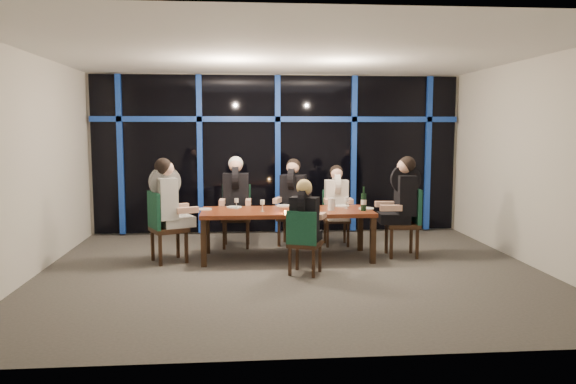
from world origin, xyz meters
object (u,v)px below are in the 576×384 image
object	(u,v)px
diner_end_right	(403,192)
wine_bottle	(364,202)
chair_far_mid	(294,212)
chair_far_left	(236,212)
diner_far_right	(337,193)
chair_far_right	(336,214)
water_pitcher	(331,204)
chair_end_left	(163,223)
diner_end_left	(168,195)
diner_far_mid	(293,189)
chair_end_right	(408,219)
chair_near_mid	(304,239)
diner_far_left	(236,188)
dining_table	(287,214)
diner_near_mid	(305,212)

from	to	relation	value
diner_end_right	wine_bottle	size ratio (longest dim) A/B	2.82
chair_far_mid	wine_bottle	xyz separation A→B (m)	(0.94, -1.23, 0.33)
chair_far_left	diner_far_right	world-z (taller)	diner_far_right
chair_far_right	water_pitcher	bearing A→B (deg)	-102.20
chair_end_left	diner_end_left	distance (m)	0.43
chair_far_mid	diner_far_mid	size ratio (longest dim) A/B	1.03
diner_far_mid	diner_end_left	size ratio (longest dim) A/B	0.95
chair_far_mid	chair_end_left	bearing A→B (deg)	-130.72
diner_end_left	chair_end_right	bearing A→B (deg)	-113.59
chair_far_right	chair_near_mid	world-z (taller)	chair_far_right
wine_bottle	water_pitcher	bearing A→B (deg)	168.44
wine_bottle	chair_near_mid	bearing A→B (deg)	-140.11
diner_far_left	wine_bottle	bearing A→B (deg)	-26.90
dining_table	diner_far_mid	bearing A→B (deg)	79.56
diner_far_mid	water_pitcher	size ratio (longest dim) A/B	5.23
chair_end_left	diner_end_left	world-z (taller)	diner_end_left
dining_table	water_pitcher	world-z (taller)	water_pitcher
chair_end_left	diner_far_right	size ratio (longest dim) A/B	1.17
dining_table	chair_end_left	distance (m)	1.87
diner_far_mid	diner_near_mid	bearing A→B (deg)	-70.54
chair_near_mid	diner_far_mid	xyz separation A→B (m)	(0.04, 2.00, 0.46)
chair_far_right	wine_bottle	distance (m)	1.23
chair_end_left	diner_far_right	distance (m)	2.98
chair_near_mid	diner_far_mid	bearing A→B (deg)	-67.84
chair_end_right	diner_end_right	xyz separation A→B (m)	(-0.09, 0.01, 0.42)
chair_far_left	diner_end_right	world-z (taller)	diner_end_right
chair_far_mid	diner_end_left	size ratio (longest dim) A/B	0.97
chair_far_left	chair_far_right	distance (m)	1.70
diner_end_left	wine_bottle	bearing A→B (deg)	-116.45
diner_far_mid	diner_end_right	xyz separation A→B (m)	(1.62, -0.99, 0.05)
chair_end_right	diner_far_left	distance (m)	2.86
diner_near_mid	water_pitcher	bearing A→B (deg)	-96.74
diner_end_left	diner_end_right	world-z (taller)	diner_end_right
diner_far_left	chair_near_mid	bearing A→B (deg)	-62.00
dining_table	diner_end_right	world-z (taller)	diner_end_right
chair_far_left	water_pitcher	bearing A→B (deg)	-34.11
chair_far_left	chair_far_right	bearing A→B (deg)	1.79
diner_end_right	chair_near_mid	bearing A→B (deg)	-54.89
diner_end_left	diner_end_right	size ratio (longest dim) A/B	1.00
chair_far_right	diner_end_left	world-z (taller)	diner_end_left
chair_far_left	diner_far_mid	xyz separation A→B (m)	(0.96, -0.02, 0.38)
chair_end_right	diner_far_right	xyz separation A→B (m)	(-0.97, 0.92, 0.30)
chair_far_left	chair_far_mid	xyz separation A→B (m)	(0.99, 0.06, -0.02)
chair_far_mid	diner_near_mid	xyz separation A→B (m)	(-0.04, -2.01, 0.29)
chair_far_right	diner_far_left	bearing A→B (deg)	-176.51
diner_end_left	chair_far_mid	bearing A→B (deg)	-84.78
chair_end_left	diner_end_right	world-z (taller)	diner_end_right
chair_far_right	diner_near_mid	bearing A→B (deg)	-110.20
diner_far_mid	wine_bottle	size ratio (longest dim) A/B	2.66
diner_far_left	water_pitcher	size ratio (longest dim) A/B	5.40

